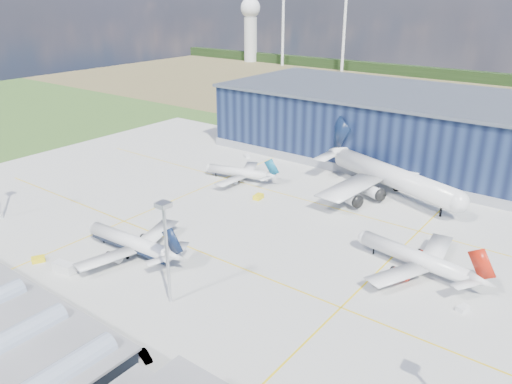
# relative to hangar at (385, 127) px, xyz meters

# --- Properties ---
(ground) EXTENTS (600.00, 600.00, 0.00)m
(ground) POSITION_rel_hangar_xyz_m (-2.81, -94.80, -11.62)
(ground) COLOR #345520
(ground) RESTS_ON ground
(apron) EXTENTS (220.00, 160.00, 0.08)m
(apron) POSITION_rel_hangar_xyz_m (-2.81, -84.80, -11.59)
(apron) COLOR #A5A5A0
(apron) RESTS_ON ground
(farmland) EXTENTS (600.00, 220.00, 0.01)m
(farmland) POSITION_rel_hangar_xyz_m (-2.81, 125.20, -11.62)
(farmland) COLOR olive
(farmland) RESTS_ON ground
(treeline) EXTENTS (600.00, 8.00, 8.00)m
(treeline) POSITION_rel_hangar_xyz_m (-2.81, 205.20, -7.62)
(treeline) COLOR black
(treeline) RESTS_ON ground
(horizon_dressing) EXTENTS (440.20, 18.00, 70.00)m
(horizon_dressing) POSITION_rel_hangar_xyz_m (-194.11, 199.58, 22.58)
(horizon_dressing) COLOR silver
(horizon_dressing) RESTS_ON ground
(hangar) EXTENTS (145.00, 62.00, 26.10)m
(hangar) POSITION_rel_hangar_xyz_m (0.00, 0.00, 0.00)
(hangar) COLOR black
(hangar) RESTS_ON ground
(light_mast_center) EXTENTS (2.60, 2.60, 23.00)m
(light_mast_center) POSITION_rel_hangar_xyz_m (7.19, -124.80, 3.82)
(light_mast_center) COLOR #B9BBC1
(light_mast_center) RESTS_ON ground
(airliner_navy) EXTENTS (34.92, 34.23, 10.83)m
(airliner_navy) POSITION_rel_hangar_xyz_m (-16.01, -116.01, -6.20)
(airliner_navy) COLOR silver
(airliner_navy) RESTS_ON ground
(airliner_red) EXTENTS (39.60, 38.97, 11.33)m
(airliner_red) POSITION_rel_hangar_xyz_m (43.46, -81.16, -5.95)
(airliner_red) COLOR silver
(airliner_red) RESTS_ON ground
(airliner_widebody) EXTENTS (79.16, 78.38, 20.14)m
(airliner_widebody) POSITION_rel_hangar_xyz_m (20.57, -39.80, -1.54)
(airliner_widebody) COLOR silver
(airliner_widebody) RESTS_ON ground
(airliner_regional) EXTENTS (34.15, 33.67, 9.36)m
(airliner_regional) POSITION_rel_hangar_xyz_m (-27.80, -58.68, -6.94)
(airliner_regional) COLOR silver
(airliner_regional) RESTS_ON ground
(gse_tug_b) EXTENTS (3.23, 3.68, 1.34)m
(gse_tug_b) POSITION_rel_hangar_xyz_m (-30.94, -132.43, -10.95)
(gse_tug_b) COLOR yellow
(gse_tug_b) RESTS_ON ground
(gse_van_a) EXTENTS (5.89, 3.31, 2.43)m
(gse_van_a) POSITION_rel_hangar_xyz_m (-21.46, -131.37, -10.40)
(gse_van_a) COLOR silver
(gse_van_a) RESTS_ON ground
(gse_cart_a) EXTENTS (2.57, 3.10, 1.15)m
(gse_cart_a) POSITION_rel_hangar_xyz_m (57.82, -90.57, -11.04)
(gse_cart_a) COLOR silver
(gse_cart_a) RESTS_ON ground
(gse_tug_c) EXTENTS (2.54, 3.70, 1.52)m
(gse_tug_c) POSITION_rel_hangar_xyz_m (-12.04, -68.02, -10.85)
(gse_tug_c) COLOR yellow
(gse_tug_c) RESTS_ON ground
(gse_cart_b) EXTENTS (3.44, 3.07, 1.24)m
(gse_cart_b) POSITION_rel_hangar_xyz_m (-41.48, -36.48, -10.99)
(gse_cart_b) COLOR silver
(gse_cart_b) RESTS_ON ground
(car_b) EXTENTS (4.23, 2.57, 1.32)m
(car_b) POSITION_rel_hangar_xyz_m (16.55, -140.01, -10.96)
(car_b) COLOR #99999E
(car_b) RESTS_ON ground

